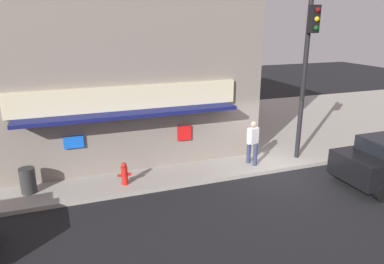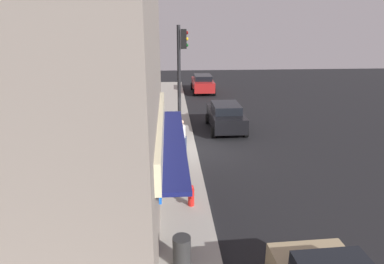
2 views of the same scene
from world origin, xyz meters
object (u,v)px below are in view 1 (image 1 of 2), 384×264
Objects in this scene: trash_can at (28,181)px; traffic_light at (307,62)px; pedestrian at (253,141)px; potted_plant_by_doorway at (47,160)px; fire_hydrant at (124,174)px.

traffic_light is at bearing -2.27° from trash_can.
pedestrian is 1.61× the size of potted_plant_by_doorway.
traffic_light is 7.21× the size of trash_can.
fire_hydrant is 0.74× the size of potted_plant_by_doorway.
pedestrian is at bearing -2.35° from trash_can.
potted_plant_by_doorway is (-9.35, 1.57, -3.19)m from traffic_light.
trash_can is at bearing 177.65° from pedestrian.
traffic_light is 3.53m from pedestrian.
traffic_light is 5.67× the size of potted_plant_by_doorway.
traffic_light is at bearing 0.46° from fire_hydrant.
traffic_light is at bearing -9.55° from potted_plant_by_doorway.
traffic_light is 7.63× the size of fire_hydrant.
trash_can is (-9.90, 0.39, -3.37)m from traffic_light.
pedestrian is (4.87, 0.13, 0.55)m from fire_hydrant.
fire_hydrant is (-6.93, -0.06, -3.41)m from traffic_light.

